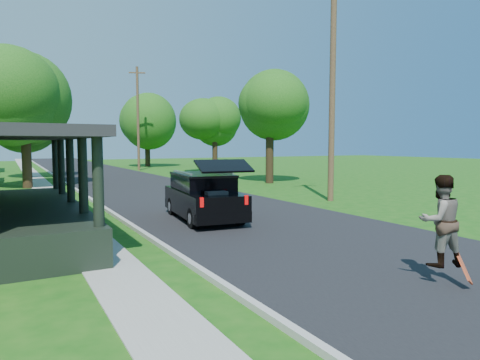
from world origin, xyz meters
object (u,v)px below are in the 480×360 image
utility_pole_near (332,86)px  skateboarder (440,221)px  black_suv (204,196)px  tree_right_near (269,107)px

utility_pole_near → skateboarder: bearing=-115.9°
black_suv → utility_pole_near: 8.92m
skateboarder → tree_right_near: (8.70, 19.78, 3.99)m
black_suv → tree_right_near: (9.86, 11.13, 4.38)m
tree_right_near → utility_pole_near: bearing=-104.6°
black_suv → tree_right_near: 15.50m
utility_pole_near → black_suv: bearing=-161.2°
black_suv → utility_pole_near: utility_pole_near is taller
black_suv → utility_pole_near: (7.45, 1.84, 4.56)m
skateboarder → utility_pole_near: utility_pole_near is taller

